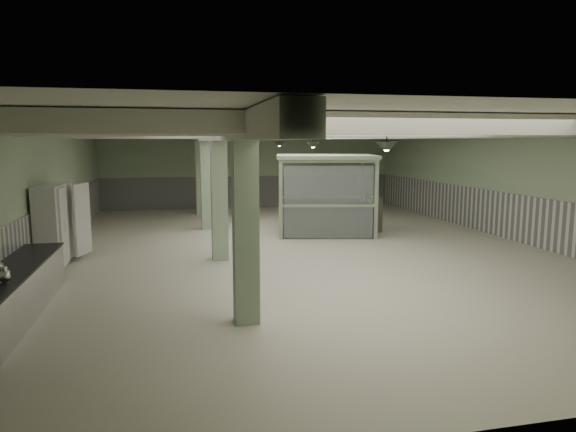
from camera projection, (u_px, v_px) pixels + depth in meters
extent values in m
plane|color=beige|center=(301.00, 248.00, 15.41)|extent=(20.00, 20.00, 0.00)
cube|color=white|center=(301.00, 126.00, 14.89)|extent=(14.00, 20.00, 0.02)
cube|color=#AABF99|center=(250.00, 170.00, 24.80)|extent=(14.00, 0.02, 3.60)
cube|color=#AABF99|center=(529.00, 269.00, 5.50)|extent=(14.00, 0.02, 3.60)
cube|color=#AABF99|center=(46.00, 193.00, 13.62)|extent=(0.02, 20.00, 3.60)
cube|color=#AABF99|center=(509.00, 184.00, 16.68)|extent=(0.02, 20.00, 3.60)
cube|color=silver|center=(49.00, 232.00, 13.78)|extent=(0.05, 19.90, 1.50)
cube|color=silver|center=(507.00, 216.00, 16.83)|extent=(0.05, 19.90, 1.50)
cube|color=silver|center=(251.00, 192.00, 24.93)|extent=(13.90, 0.05, 1.50)
cube|color=white|center=(215.00, 134.00, 14.38)|extent=(0.45, 19.90, 0.40)
cube|color=white|center=(424.00, 124.00, 7.68)|extent=(13.90, 0.35, 0.32)
cube|color=white|center=(363.00, 128.00, 10.09)|extent=(13.90, 0.35, 0.32)
cube|color=white|center=(326.00, 131.00, 12.51)|extent=(13.90, 0.35, 0.32)
cube|color=white|center=(301.00, 133.00, 14.92)|extent=(13.90, 0.35, 0.32)
cube|color=white|center=(283.00, 134.00, 17.33)|extent=(13.90, 0.35, 0.32)
cube|color=white|center=(269.00, 135.00, 19.74)|extent=(13.90, 0.35, 0.32)
cube|color=white|center=(259.00, 136.00, 22.16)|extent=(13.90, 0.35, 0.32)
cube|color=#9AB28F|center=(245.00, 221.00, 8.81)|extent=(0.42, 0.42, 3.60)
cube|color=#9AB28F|center=(219.00, 193.00, 13.64)|extent=(0.42, 0.42, 3.60)
cube|color=#9AB28F|center=(207.00, 180.00, 18.47)|extent=(0.42, 0.42, 3.60)
cube|color=#9AB28F|center=(200.00, 173.00, 22.33)|extent=(0.42, 0.42, 3.60)
cone|color=#293628|center=(387.00, 147.00, 10.25)|extent=(0.44, 0.44, 0.22)
cone|color=#293628|center=(313.00, 145.00, 15.56)|extent=(0.44, 0.44, 0.22)
cone|color=#293628|center=(279.00, 144.00, 20.39)|extent=(0.44, 0.44, 0.22)
cube|color=silver|center=(16.00, 293.00, 9.32)|extent=(0.76, 4.55, 0.88)
cube|color=black|center=(14.00, 268.00, 9.25)|extent=(0.80, 4.59, 0.04)
cylinder|color=#B2B2B7|center=(1.00, 280.00, 8.30)|extent=(0.27, 0.27, 0.09)
cube|color=silver|center=(55.00, 227.00, 13.00)|extent=(0.55, 2.19, 2.01)
cube|color=silver|center=(64.00, 230.00, 12.58)|extent=(0.06, 0.82, 1.91)
cube|color=silver|center=(77.00, 223.00, 13.67)|extent=(0.31, 0.80, 1.91)
cube|color=silver|center=(66.00, 230.00, 12.59)|extent=(0.02, 0.05, 0.30)
cube|color=silver|center=(73.00, 224.00, 13.56)|extent=(0.02, 0.05, 0.30)
cube|color=#90A685|center=(281.00, 200.00, 16.59)|extent=(0.14, 0.14, 2.59)
cube|color=#90A685|center=(281.00, 192.00, 19.15)|extent=(0.14, 0.14, 2.59)
cube|color=#90A685|center=(376.00, 200.00, 16.64)|extent=(0.14, 0.14, 2.59)
cube|color=#90A685|center=(363.00, 192.00, 19.20)|extent=(0.14, 0.14, 2.59)
cube|color=#90A685|center=(325.00, 157.00, 17.70)|extent=(3.87, 3.47, 0.12)
cube|color=silver|center=(328.00, 222.00, 16.72)|extent=(2.85, 0.66, 1.05)
cube|color=silver|center=(329.00, 185.00, 16.54)|extent=(2.85, 0.66, 1.22)
cube|color=silver|center=(322.00, 212.00, 19.28)|extent=(2.85, 0.66, 1.05)
cube|color=silver|center=(322.00, 179.00, 19.10)|extent=(2.85, 0.66, 1.22)
cube|color=silver|center=(281.00, 217.00, 17.98)|extent=(0.55, 2.35, 1.05)
cube|color=silver|center=(281.00, 182.00, 17.80)|extent=(0.55, 2.35, 1.22)
cube|color=silver|center=(369.00, 217.00, 18.02)|extent=(0.55, 2.35, 1.05)
cube|color=silver|center=(370.00, 182.00, 17.85)|extent=(0.55, 2.35, 1.22)
cube|color=#5A5C4D|center=(373.00, 214.00, 18.15)|extent=(0.47, 0.62, 1.25)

